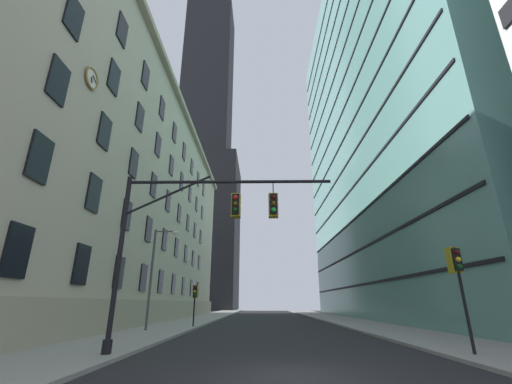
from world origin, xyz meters
name	(u,v)px	position (x,y,z in m)	size (l,w,h in m)	color
ground_plane	(294,379)	(0.00, 0.00, -0.05)	(102.00, 160.00, 0.10)	black
station_building	(111,200)	(-18.17, 24.88, 13.15)	(15.02, 61.77, 26.34)	#B2A88E
dark_skyscraper	(207,114)	(-20.11, 89.57, 66.28)	(23.76, 23.76, 227.67)	black
glass_office_midrise	(397,116)	(19.60, 31.95, 28.41)	(17.30, 53.15, 56.82)	slate
traffic_signal_mast	(206,221)	(-3.22, 3.10, 5.23)	(9.04, 0.63, 7.17)	black
traffic_light_near_right	(456,266)	(7.05, 3.31, 3.36)	(0.40, 0.63, 3.99)	black
traffic_light_far_left	(195,294)	(-6.45, 18.09, 2.70)	(0.40, 0.63, 3.23)	black
street_lamppost	(155,268)	(-8.74, 14.13, 4.41)	(1.89, 0.32, 7.17)	#47474C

